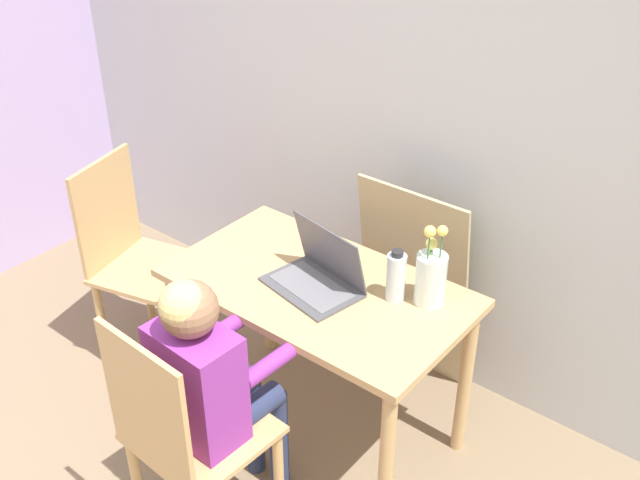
% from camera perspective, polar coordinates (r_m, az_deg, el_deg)
% --- Properties ---
extents(wall_back, '(6.40, 0.05, 2.50)m').
position_cam_1_polar(wall_back, '(2.86, 10.92, 10.39)').
color(wall_back, silver).
rests_on(wall_back, ground_plane).
extents(dining_table, '(1.09, 0.63, 0.71)m').
position_cam_1_polar(dining_table, '(2.76, -0.17, -5.14)').
color(dining_table, tan).
rests_on(dining_table, ground_plane).
extents(chair_occupied, '(0.42, 0.42, 0.93)m').
position_cam_1_polar(chair_occupied, '(2.49, -10.25, -14.60)').
color(chair_occupied, tan).
rests_on(chair_occupied, ground_plane).
extents(chair_spare, '(0.49, 0.49, 0.93)m').
position_cam_1_polar(chair_spare, '(3.35, -13.84, -1.46)').
color(chair_spare, tan).
rests_on(chair_spare, ground_plane).
extents(person_seated, '(0.31, 0.43, 1.04)m').
position_cam_1_polar(person_seated, '(2.42, -8.35, -10.17)').
color(person_seated, purple).
rests_on(person_seated, ground_plane).
extents(laptop, '(0.37, 0.29, 0.23)m').
position_cam_1_polar(laptop, '(2.66, -0.08, -2.50)').
color(laptop, '#4C4C51').
rests_on(laptop, dining_table).
extents(flower_vase, '(0.11, 0.11, 0.31)m').
position_cam_1_polar(flower_vase, '(2.58, 8.44, -2.71)').
color(flower_vase, silver).
rests_on(flower_vase, dining_table).
extents(water_bottle, '(0.07, 0.07, 0.20)m').
position_cam_1_polar(water_bottle, '(2.59, 5.81, -2.77)').
color(water_bottle, silver).
rests_on(water_bottle, dining_table).
extents(cardboard_panel, '(0.50, 0.14, 0.92)m').
position_cam_1_polar(cardboard_panel, '(3.16, 7.11, -3.31)').
color(cardboard_panel, tan).
rests_on(cardboard_panel, ground_plane).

